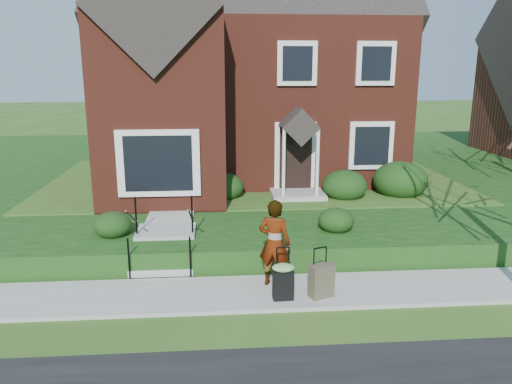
{
  "coord_description": "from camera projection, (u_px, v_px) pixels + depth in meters",
  "views": [
    {
      "loc": [
        -1.22,
        -9.28,
        4.47
      ],
      "look_at": [
        -0.34,
        2.0,
        1.65
      ],
      "focal_mm": 35.0,
      "sensor_mm": 36.0,
      "label": 1
    }
  ],
  "objects": [
    {
      "name": "woman",
      "position": [
        274.0,
        243.0,
        10.17
      ],
      "size": [
        0.78,
        0.66,
        1.83
      ],
      "primitive_type": "imported",
      "rotation": [
        0.0,
        0.0,
        2.76
      ],
      "color": "#999999",
      "rests_on": "sidewalk"
    },
    {
      "name": "suitcase_black",
      "position": [
        283.0,
        279.0,
        9.65
      ],
      "size": [
        0.46,
        0.38,
        1.06
      ],
      "rotation": [
        0.0,
        0.0,
        0.05
      ],
      "color": "black",
      "rests_on": "sidewalk"
    },
    {
      "name": "terrace",
      "position": [
        343.0,
        170.0,
        20.92
      ],
      "size": [
        44.0,
        20.0,
        0.6
      ],
      "primitive_type": "cube",
      "color": "#113D10",
      "rests_on": "ground"
    },
    {
      "name": "walkway",
      "position": [
        175.0,
        202.0,
        14.65
      ],
      "size": [
        1.2,
        6.0,
        0.06
      ],
      "primitive_type": "cube",
      "color": "#9E9B93",
      "rests_on": "terrace"
    },
    {
      "name": "front_steps",
      "position": [
        164.0,
        244.0,
        11.63
      ],
      "size": [
        1.4,
        2.02,
        1.5
      ],
      "color": "#9E9B93",
      "rests_on": "ground"
    },
    {
      "name": "suitcase_olive",
      "position": [
        321.0,
        281.0,
        9.78
      ],
      "size": [
        0.53,
        0.41,
        1.01
      ],
      "rotation": [
        0.0,
        0.0,
        0.37
      ],
      "color": "brown",
      "rests_on": "sidewalk"
    },
    {
      "name": "ground",
      "position": [
        280.0,
        294.0,
        10.15
      ],
      "size": [
        120.0,
        120.0,
        0.0
      ],
      "primitive_type": "plane",
      "color": "#2D5119",
      "rests_on": "ground"
    },
    {
      "name": "foundation_shrubs",
      "position": [
        296.0,
        185.0,
        14.81
      ],
      "size": [
        9.96,
        4.58,
        1.18
      ],
      "color": "black",
      "rests_on": "terrace"
    },
    {
      "name": "main_house",
      "position": [
        243.0,
        45.0,
        18.16
      ],
      "size": [
        10.4,
        10.2,
        9.4
      ],
      "color": "maroon",
      "rests_on": "terrace"
    },
    {
      "name": "sidewalk",
      "position": [
        280.0,
        292.0,
        10.14
      ],
      "size": [
        60.0,
        1.6,
        0.08
      ],
      "primitive_type": "cube",
      "color": "#9E9B93",
      "rests_on": "ground"
    }
  ]
}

